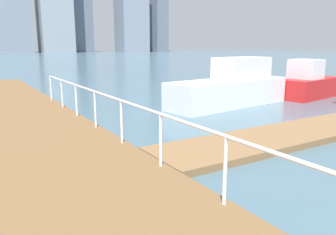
{
  "coord_description": "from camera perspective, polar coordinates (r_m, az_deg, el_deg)",
  "views": [
    {
      "loc": [
        -6.27,
        4.27,
        2.73
      ],
      "look_at": [
        -2.0,
        11.25,
        0.95
      ],
      "focal_mm": 35.45,
      "sensor_mm": 36.0,
      "label": 1
    }
  ],
  "objects": [
    {
      "name": "boardwalk_railing",
      "position": [
        4.9,
        9.92,
        -5.48
      ],
      "size": [
        0.06,
        22.66,
        1.08
      ],
      "color": "white",
      "rests_on": "boardwalk"
    },
    {
      "name": "ground_plane",
      "position": [
        17.15,
        -9.64,
        2.91
      ],
      "size": [
        300.0,
        300.0,
        0.0
      ],
      "primitive_type": "plane",
      "color": "#476675"
    },
    {
      "name": "moored_boat_4",
      "position": [
        19.36,
        22.89,
        5.33
      ],
      "size": [
        4.4,
        2.43,
        2.04
      ],
      "color": "red",
      "rests_on": "ground_plane"
    },
    {
      "name": "moored_boat_0",
      "position": [
        15.72,
        10.81,
        5.13
      ],
      "size": [
        6.58,
        2.68,
        2.2
      ],
      "color": "white",
      "rests_on": "ground_plane"
    },
    {
      "name": "floating_dock",
      "position": [
        12.46,
        26.49,
        -1.29
      ],
      "size": [
        15.26,
        2.0,
        0.18
      ],
      "primitive_type": "cube",
      "color": "olive",
      "rests_on": "ground_plane"
    },
    {
      "name": "skyline_tower_5",
      "position": [
        150.07,
        -6.36,
        18.14
      ],
      "size": [
        12.22,
        12.64,
        36.67
      ],
      "primitive_type": "cube",
      "rotation": [
        0.0,
        0.0,
        -0.05
      ],
      "color": "gray",
      "rests_on": "ground_plane"
    }
  ]
}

